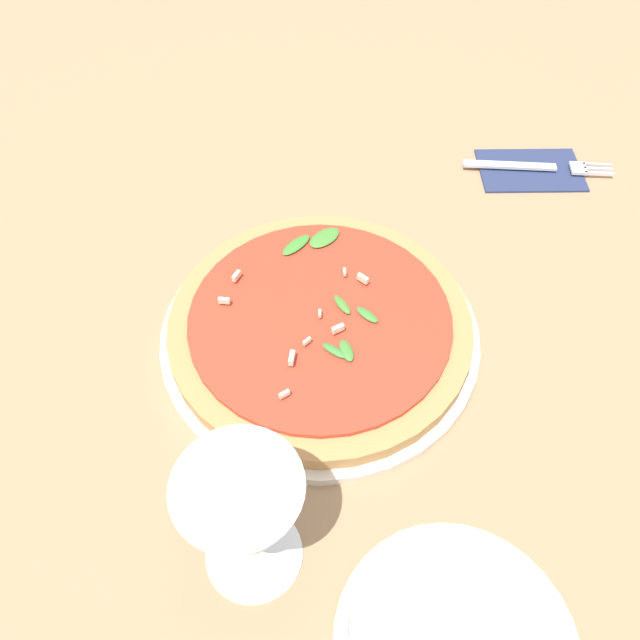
% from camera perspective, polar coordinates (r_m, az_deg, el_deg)
% --- Properties ---
extents(ground_plane, '(6.00, 6.00, 0.00)m').
position_cam_1_polar(ground_plane, '(0.69, 0.46, 0.81)').
color(ground_plane, '#9E7A56').
extents(pizza_arugula_main, '(0.34, 0.34, 0.05)m').
position_cam_1_polar(pizza_arugula_main, '(0.66, 0.00, -0.69)').
color(pizza_arugula_main, silver).
rests_on(pizza_arugula_main, ground_plane).
extents(wine_glass, '(0.09, 0.09, 0.14)m').
position_cam_1_polar(wine_glass, '(0.47, -7.06, -16.82)').
color(wine_glass, white).
rests_on(wine_glass, ground_plane).
extents(napkin, '(0.14, 0.09, 0.01)m').
position_cam_1_polar(napkin, '(0.91, 18.68, 12.92)').
color(napkin, navy).
rests_on(napkin, ground_plane).
extents(fork, '(0.20, 0.03, 0.00)m').
position_cam_1_polar(fork, '(0.91, 19.22, 13.11)').
color(fork, silver).
rests_on(fork, ground_plane).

